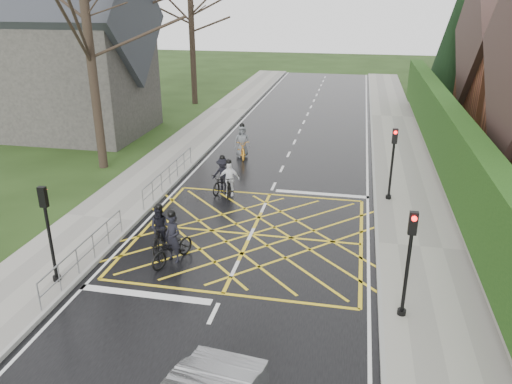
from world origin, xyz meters
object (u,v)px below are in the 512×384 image
(cyclist_rear, at_px, (173,246))
(cyclist_back, at_px, (160,232))
(cyclist_mid, at_px, (223,178))
(cyclist_lead, at_px, (242,145))
(cyclist_front, at_px, (229,182))

(cyclist_rear, xyz_separation_m, cyclist_back, (-0.74, 0.78, 0.04))
(cyclist_rear, bearing_deg, cyclist_mid, 112.36)
(cyclist_mid, xyz_separation_m, cyclist_lead, (-0.27, 5.04, 0.04))
(cyclist_mid, bearing_deg, cyclist_front, -37.77)
(cyclist_back, bearing_deg, cyclist_lead, 82.37)
(cyclist_lead, bearing_deg, cyclist_front, -103.15)
(cyclist_rear, relative_size, cyclist_mid, 1.11)
(cyclist_back, xyz_separation_m, cyclist_lead, (0.41, 10.74, 0.01))
(cyclist_back, relative_size, cyclist_mid, 0.95)
(cyclist_front, xyz_separation_m, cyclist_lead, (-0.69, 5.52, 0.04))
(cyclist_back, xyz_separation_m, cyclist_mid, (0.69, 5.70, -0.02))
(cyclist_rear, height_order, cyclist_mid, cyclist_rear)
(cyclist_rear, distance_m, cyclist_back, 1.08)
(cyclist_mid, bearing_deg, cyclist_back, -85.30)
(cyclist_front, bearing_deg, cyclist_back, -112.04)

